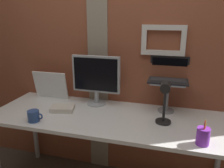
{
  "coord_description": "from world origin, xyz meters",
  "views": [
    {
      "loc": [
        0.45,
        -1.58,
        1.58
      ],
      "look_at": [
        -0.03,
        0.16,
        1.02
      ],
      "focal_mm": 36.03,
      "sensor_mm": 36.0,
      "label": 1
    }
  ],
  "objects": [
    {
      "name": "laptop_stand",
      "position": [
        0.42,
        0.28,
        0.95
      ],
      "size": [
        0.28,
        0.22,
        0.27
      ],
      "color": "gray",
      "rests_on": "desk"
    },
    {
      "name": "whiteboard_panel",
      "position": [
        -0.71,
        0.31,
        0.9
      ],
      "size": [
        0.35,
        0.07,
        0.28
      ],
      "primitive_type": "cube",
      "rotation": [
        0.18,
        0.0,
        0.0
      ],
      "color": "white",
      "rests_on": "desk"
    },
    {
      "name": "desk_lamp",
      "position": [
        0.41,
        0.0,
        0.99
      ],
      "size": [
        0.12,
        0.2,
        0.36
      ],
      "color": "black",
      "rests_on": "desk"
    },
    {
      "name": "laptop",
      "position": [
        0.42,
        0.35,
        1.09
      ],
      "size": [
        0.33,
        0.26,
        0.2
      ],
      "color": "black",
      "rests_on": "laptop_stand"
    },
    {
      "name": "brick_wall_back",
      "position": [
        -0.0,
        0.46,
        1.18
      ],
      "size": [
        3.34,
        0.15,
        2.36
      ],
      "color": "brown",
      "rests_on": "ground_plane"
    },
    {
      "name": "coffee_mug",
      "position": [
        -0.58,
        -0.19,
        0.81
      ],
      "size": [
        0.13,
        0.09,
        0.09
      ],
      "color": "#2D4C8C",
      "rests_on": "desk"
    },
    {
      "name": "monitor",
      "position": [
        -0.22,
        0.28,
        1.03
      ],
      "size": [
        0.45,
        0.18,
        0.46
      ],
      "color": "#ADB2B7",
      "rests_on": "desk"
    },
    {
      "name": "paper_clutter_stack",
      "position": [
        -0.46,
        0.06,
        0.79
      ],
      "size": [
        0.23,
        0.18,
        0.04
      ],
      "primitive_type": "cube",
      "rotation": [
        0.0,
        0.0,
        0.24
      ],
      "color": "silver",
      "rests_on": "desk"
    },
    {
      "name": "desk",
      "position": [
        -0.03,
        0.06,
        0.69
      ],
      "size": [
        2.01,
        0.69,
        0.77
      ],
      "color": "white",
      "rests_on": "ground_plane"
    },
    {
      "name": "pen_cup",
      "position": [
        0.67,
        -0.19,
        0.83
      ],
      "size": [
        0.08,
        0.08,
        0.18
      ],
      "color": "purple",
      "rests_on": "desk"
    }
  ]
}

